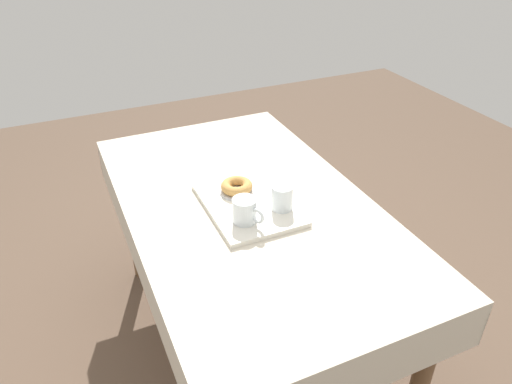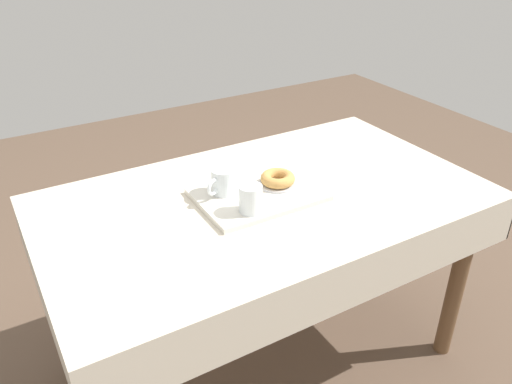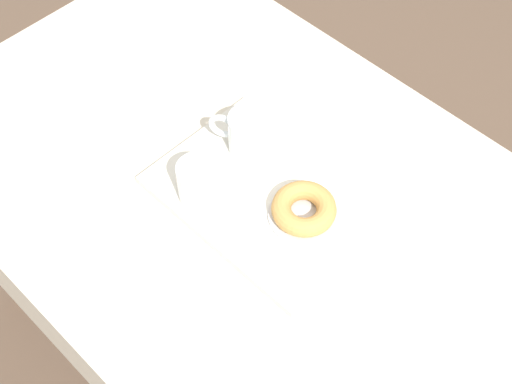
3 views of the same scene
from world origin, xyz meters
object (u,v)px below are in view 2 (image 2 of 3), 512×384
object	(u,v)px
water_glass_near	(251,200)
donut_plate_left	(278,184)
serving_tray	(258,194)
dining_table	(265,218)
tea_mug_left	(223,182)
sugar_donut_left	(278,178)

from	to	relation	value
water_glass_near	donut_plate_left	xyz separation A→B (m)	(0.17, 0.11, -0.04)
serving_tray	water_glass_near	bearing A→B (deg)	-131.13
serving_tray	water_glass_near	xyz separation A→B (m)	(-0.08, -0.10, 0.05)
dining_table	tea_mug_left	world-z (taller)	tea_mug_left
water_glass_near	sugar_donut_left	distance (m)	0.20
tea_mug_left	water_glass_near	world-z (taller)	water_glass_near
serving_tray	tea_mug_left	bearing A→B (deg)	151.52
tea_mug_left	sugar_donut_left	xyz separation A→B (m)	(0.19, -0.05, -0.02)
tea_mug_left	sugar_donut_left	size ratio (longest dim) A/B	1.01
dining_table	tea_mug_left	distance (m)	0.21
dining_table	serving_tray	xyz separation A→B (m)	(-0.02, 0.01, 0.10)
serving_tray	donut_plate_left	size ratio (longest dim) A/B	3.14
sugar_donut_left	serving_tray	bearing A→B (deg)	-173.26
dining_table	serving_tray	distance (m)	0.10
dining_table	sugar_donut_left	distance (m)	0.15
sugar_donut_left	donut_plate_left	bearing A→B (deg)	45.00
tea_mug_left	donut_plate_left	world-z (taller)	tea_mug_left
tea_mug_left	donut_plate_left	distance (m)	0.20
tea_mug_left	donut_plate_left	bearing A→B (deg)	-13.63
donut_plate_left	tea_mug_left	bearing A→B (deg)	166.37
sugar_donut_left	water_glass_near	bearing A→B (deg)	-147.92
serving_tray	donut_plate_left	world-z (taller)	donut_plate_left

